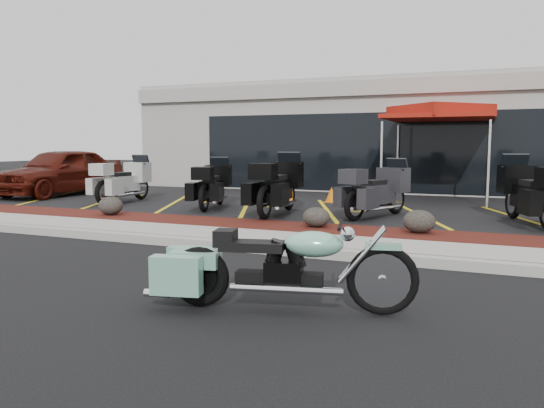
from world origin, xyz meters
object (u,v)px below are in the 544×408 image
at_px(hero_cruiser, 383,270).
at_px(touring_white, 141,177).
at_px(parked_car, 60,171).
at_px(popup_canopy, 439,114).
at_px(traffic_cone, 332,195).

relative_size(hero_cruiser, touring_white, 1.21).
bearing_deg(touring_white, hero_cruiser, -132.66).
height_order(parked_car, popup_canopy, popup_canopy).
height_order(parked_car, traffic_cone, parked_car).
relative_size(touring_white, parked_car, 0.51).
distance_m(parked_car, traffic_cone, 8.74).
bearing_deg(popup_canopy, parked_car, -148.49).
bearing_deg(touring_white, parked_car, 85.12).
xyz_separation_m(hero_cruiser, parked_car, (-11.76, 7.78, 0.42)).
height_order(hero_cruiser, parked_car, parked_car).
distance_m(touring_white, parked_car, 3.27).
bearing_deg(traffic_cone, popup_canopy, 31.35).
height_order(hero_cruiser, traffic_cone, hero_cruiser).
relative_size(touring_white, popup_canopy, 0.62).
relative_size(parked_car, popup_canopy, 1.22).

